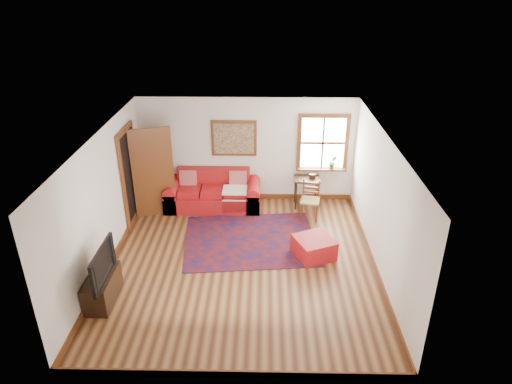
{
  "coord_description": "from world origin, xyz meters",
  "views": [
    {
      "loc": [
        0.41,
        -7.24,
        5.01
      ],
      "look_at": [
        0.25,
        0.6,
        1.21
      ],
      "focal_mm": 32.0,
      "sensor_mm": 36.0,
      "label": 1
    }
  ],
  "objects_px": {
    "red_leather_sofa": "(213,195)",
    "media_cabinet": "(102,288)",
    "red_ottoman": "(314,247)",
    "side_table": "(307,183)",
    "ladder_back_chair": "(310,198)"
  },
  "relations": [
    {
      "from": "red_leather_sofa",
      "to": "media_cabinet",
      "type": "distance_m",
      "value": 3.78
    },
    {
      "from": "red_leather_sofa",
      "to": "ladder_back_chair",
      "type": "distance_m",
      "value": 2.28
    },
    {
      "from": "red_leather_sofa",
      "to": "red_ottoman",
      "type": "height_order",
      "value": "red_leather_sofa"
    },
    {
      "from": "media_cabinet",
      "to": "red_ottoman",
      "type": "bearing_deg",
      "value": 21.0
    },
    {
      "from": "ladder_back_chair",
      "to": "media_cabinet",
      "type": "xyz_separation_m",
      "value": [
        -3.72,
        -2.99,
        -0.22
      ]
    },
    {
      "from": "red_ottoman",
      "to": "side_table",
      "type": "height_order",
      "value": "side_table"
    },
    {
      "from": "side_table",
      "to": "ladder_back_chair",
      "type": "relative_size",
      "value": 0.82
    },
    {
      "from": "side_table",
      "to": "ladder_back_chair",
      "type": "height_order",
      "value": "ladder_back_chair"
    },
    {
      "from": "red_leather_sofa",
      "to": "media_cabinet",
      "type": "xyz_separation_m",
      "value": [
        -1.5,
        -3.47,
        -0.03
      ]
    },
    {
      "from": "red_leather_sofa",
      "to": "media_cabinet",
      "type": "relative_size",
      "value": 2.41
    },
    {
      "from": "red_ottoman",
      "to": "media_cabinet",
      "type": "bearing_deg",
      "value": 177.38
    },
    {
      "from": "red_leather_sofa",
      "to": "red_ottoman",
      "type": "relative_size",
      "value": 3.22
    },
    {
      "from": "side_table",
      "to": "red_ottoman",
      "type": "bearing_deg",
      "value": -90.27
    },
    {
      "from": "side_table",
      "to": "ladder_back_chair",
      "type": "bearing_deg",
      "value": -85.03
    },
    {
      "from": "red_ottoman",
      "to": "side_table",
      "type": "distance_m",
      "value": 2.16
    }
  ]
}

